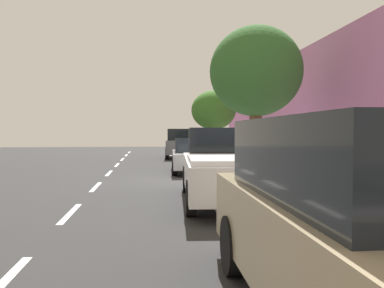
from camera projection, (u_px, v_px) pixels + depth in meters
The scene contains 16 objects.
ground at pixel (184, 180), 14.95m from camera, with size 62.43×62.43×0.00m, color #2A2A2A.
sidewalk at pixel (280, 177), 15.35m from camera, with size 3.87×39.02×0.12m, color #A799A5.
curb_edge at pixel (229, 177), 15.14m from camera, with size 0.16×39.02×0.12m, color gray.
lane_stripe_centre at pixel (103, 179), 15.11m from camera, with size 0.14×40.00×0.01m.
lane_stripe_bike_edge at pixel (191, 179), 14.98m from camera, with size 0.12×39.02×0.01m, color white.
building_facade at pixel (334, 107), 15.49m from camera, with size 0.50×39.02×5.63m, color #AF6998.
parked_suv_tan_nearest at pixel (355, 220), 3.69m from camera, with size 2.02×4.73×1.99m.
parked_pickup_white_second at pixel (223, 167), 10.32m from camera, with size 2.30×5.41×1.95m.
parked_sedan_silver_mid at pixel (192, 155), 17.68m from camera, with size 2.00×4.48×1.52m.
parked_suv_grey_far at pixel (180, 143), 26.93m from camera, with size 2.18×4.80×1.99m.
bicycle_at_curb at pixel (194, 156), 23.10m from camera, with size 1.77×0.46×0.79m.
cyclist_with_backpack at pixel (199, 144), 22.65m from camera, with size 0.45×0.61×1.78m.
street_tree_near_cyclist at pixel (256, 72), 14.77m from camera, with size 3.48×3.48×5.68m.
street_tree_mid_block at pixel (214, 111), 24.62m from camera, with size 2.79×2.79×4.26m.
pedestrian_on_phone at pixel (364, 159), 10.94m from camera, with size 0.55×0.39×1.68m.
fire_hydrant at pixel (205, 151), 25.00m from camera, with size 0.22×0.22×0.84m.
Camera 1 is at (-1.30, -14.84, 1.87)m, focal length 36.74 mm.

